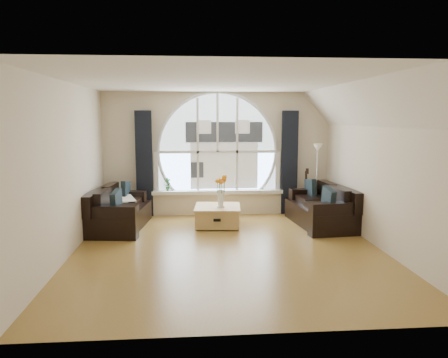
% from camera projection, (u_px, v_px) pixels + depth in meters
% --- Properties ---
extents(ground, '(5.00, 5.50, 0.01)m').
position_uv_depth(ground, '(228.00, 250.00, 7.02)').
color(ground, brown).
rests_on(ground, ground).
extents(ceiling, '(5.00, 5.50, 0.01)m').
position_uv_depth(ceiling, '(229.00, 82.00, 6.64)').
color(ceiling, silver).
rests_on(ceiling, ground).
extents(wall_back, '(5.00, 0.01, 2.70)m').
position_uv_depth(wall_back, '(217.00, 154.00, 9.54)').
color(wall_back, beige).
rests_on(wall_back, ground).
extents(wall_front, '(5.00, 0.01, 2.70)m').
position_uv_depth(wall_front, '(254.00, 202.00, 4.12)').
color(wall_front, beige).
rests_on(wall_front, ground).
extents(wall_left, '(0.01, 5.50, 2.70)m').
position_uv_depth(wall_left, '(67.00, 170.00, 6.63)').
color(wall_left, beige).
rests_on(wall_left, ground).
extents(wall_right, '(0.01, 5.50, 2.70)m').
position_uv_depth(wall_right, '(381.00, 167.00, 7.03)').
color(wall_right, beige).
rests_on(wall_right, ground).
extents(attic_slope, '(0.92, 5.50, 0.72)m').
position_uv_depth(attic_slope, '(366.00, 105.00, 6.86)').
color(attic_slope, silver).
rests_on(attic_slope, ground).
extents(arched_window, '(2.60, 0.06, 2.15)m').
position_uv_depth(arched_window, '(217.00, 141.00, 9.47)').
color(arched_window, silver).
rests_on(arched_window, wall_back).
extents(window_sill, '(2.90, 0.22, 0.08)m').
position_uv_depth(window_sill, '(218.00, 192.00, 9.56)').
color(window_sill, white).
rests_on(window_sill, wall_back).
extents(window_frame, '(2.76, 0.08, 2.15)m').
position_uv_depth(window_frame, '(218.00, 142.00, 9.44)').
color(window_frame, white).
rests_on(window_frame, wall_back).
extents(neighbor_house, '(1.70, 0.02, 1.50)m').
position_uv_depth(neighbor_house, '(224.00, 147.00, 9.49)').
color(neighbor_house, silver).
rests_on(neighbor_house, wall_back).
extents(curtain_left, '(0.35, 0.12, 2.30)m').
position_uv_depth(curtain_left, '(144.00, 164.00, 9.33)').
color(curtain_left, black).
rests_on(curtain_left, ground).
extents(curtain_right, '(0.35, 0.12, 2.30)m').
position_uv_depth(curtain_right, '(289.00, 163.00, 9.58)').
color(curtain_right, black).
rests_on(curtain_right, ground).
extents(sofa_left, '(1.10, 1.86, 0.79)m').
position_uv_depth(sofa_left, '(119.00, 208.00, 8.37)').
color(sofa_left, black).
rests_on(sofa_left, ground).
extents(sofa_right, '(1.08, 1.88, 0.80)m').
position_uv_depth(sofa_right, '(321.00, 206.00, 8.61)').
color(sofa_right, black).
rests_on(sofa_right, ground).
extents(coffee_chest, '(0.96, 0.96, 0.44)m').
position_uv_depth(coffee_chest, '(218.00, 215.00, 8.60)').
color(coffee_chest, '#A37F45').
rests_on(coffee_chest, ground).
extents(throw_blanket, '(0.70, 0.70, 0.10)m').
position_uv_depth(throw_blanket, '(120.00, 201.00, 8.59)').
color(throw_blanket, silver).
rests_on(throw_blanket, sofa_left).
extents(vase_flowers, '(0.24, 0.24, 0.70)m').
position_uv_depth(vase_flowers, '(221.00, 188.00, 8.43)').
color(vase_flowers, white).
rests_on(vase_flowers, coffee_chest).
extents(floor_lamp, '(0.24, 0.24, 1.60)m').
position_uv_depth(floor_lamp, '(317.00, 181.00, 9.20)').
color(floor_lamp, '#B2B2B2').
rests_on(floor_lamp, ground).
extents(guitar, '(0.38, 0.28, 1.06)m').
position_uv_depth(guitar, '(305.00, 192.00, 9.46)').
color(guitar, brown).
rests_on(guitar, ground).
extents(potted_plant, '(0.17, 0.13, 0.29)m').
position_uv_depth(potted_plant, '(167.00, 184.00, 9.45)').
color(potted_plant, '#1E6023').
rests_on(potted_plant, window_sill).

